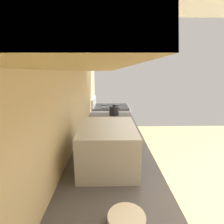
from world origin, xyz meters
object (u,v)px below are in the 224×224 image
object	(u,v)px
bowl	(127,220)
kettle	(114,111)
oven_range	(111,130)
microwave	(108,146)

from	to	relation	value
bowl	kettle	size ratio (longest dim) A/B	0.85
bowl	oven_range	bearing A→B (deg)	0.89
oven_range	bowl	xyz separation A→B (m)	(-2.54, -0.04, 0.47)
oven_range	kettle	distance (m)	0.80
microwave	kettle	size ratio (longest dim) A/B	2.62
oven_range	microwave	xyz separation A→B (m)	(-2.03, 0.04, 0.58)
oven_range	kettle	bearing A→B (deg)	-176.33
oven_range	bowl	world-z (taller)	oven_range
bowl	kettle	bearing A→B (deg)	-0.00
oven_range	microwave	bearing A→B (deg)	178.92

